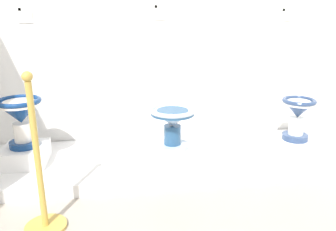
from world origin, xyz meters
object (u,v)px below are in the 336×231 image
at_px(plinth_block_pale_glazed, 172,153).
at_px(info_placard_first, 25,14).
at_px(antique_toilet_rightmost, 20,114).
at_px(stanchion_post_near_left, 41,188).
at_px(antique_toilet_pale_glazed, 172,120).
at_px(info_placard_third, 286,14).
at_px(plinth_block_leftmost, 294,142).
at_px(antique_toilet_leftmost, 298,113).
at_px(info_placard_second, 160,12).
at_px(plinth_block_rightmost, 26,155).

distance_m(plinth_block_pale_glazed, info_placard_first, 1.84).
bearing_deg(antique_toilet_rightmost, stanchion_post_near_left, -69.82).
height_order(antique_toilet_pale_glazed, info_placard_third, info_placard_third).
bearing_deg(antique_toilet_pale_glazed, antique_toilet_rightmost, 177.21).
height_order(antique_toilet_rightmost, plinth_block_pale_glazed, antique_toilet_rightmost).
xyz_separation_m(plinth_block_leftmost, antique_toilet_leftmost, (0.00, 0.00, 0.30)).
xyz_separation_m(antique_toilet_pale_glazed, plinth_block_leftmost, (1.26, 0.13, -0.33)).
distance_m(antique_toilet_leftmost, info_placard_third, 1.02).
distance_m(plinth_block_leftmost, info_placard_third, 1.30).
distance_m(antique_toilet_rightmost, info_placard_first, 0.94).
bearing_deg(antique_toilet_rightmost, info_placard_third, 11.15).
height_order(plinth_block_leftmost, info_placard_third, info_placard_third).
bearing_deg(antique_toilet_leftmost, stanchion_post_near_left, -158.08).
xyz_separation_m(info_placard_second, stanchion_post_near_left, (-0.94, -1.34, -1.07)).
relative_size(info_placard_third, stanchion_post_near_left, 0.13).
relative_size(plinth_block_rightmost, plinth_block_leftmost, 1.05).
bearing_deg(antique_toilet_pale_glazed, antique_toilet_leftmost, 5.76).
bearing_deg(antique_toilet_rightmost, antique_toilet_pale_glazed, -2.79).
height_order(plinth_block_pale_glazed, info_placard_second, info_placard_second).
bearing_deg(stanchion_post_near_left, antique_toilet_pale_glazed, 38.32).
relative_size(antique_toilet_leftmost, info_placard_second, 2.66).
distance_m(info_placard_first, stanchion_post_near_left, 1.73).
distance_m(info_placard_first, info_placard_second, 1.24).
bearing_deg(info_placard_first, antique_toilet_pale_glazed, -23.91).
height_order(antique_toilet_leftmost, stanchion_post_near_left, stanchion_post_near_left).
distance_m(plinth_block_rightmost, info_placard_second, 1.80).
bearing_deg(antique_toilet_leftmost, info_placard_third, 89.49).
distance_m(plinth_block_rightmost, plinth_block_pale_glazed, 1.29).
bearing_deg(antique_toilet_pale_glazed, info_placard_third, 24.10).
bearing_deg(plinth_block_rightmost, plinth_block_pale_glazed, -2.79).
bearing_deg(info_placard_first, info_placard_second, -0.00).
bearing_deg(info_placard_third, info_placard_first, 180.00).
xyz_separation_m(info_placard_first, info_placard_third, (2.53, -0.00, 0.00)).
bearing_deg(antique_toilet_leftmost, plinth_block_rightmost, -178.55).
xyz_separation_m(antique_toilet_pale_glazed, stanchion_post_near_left, (-0.98, -0.77, -0.16)).
height_order(antique_toilet_pale_glazed, plinth_block_leftmost, antique_toilet_pale_glazed).
bearing_deg(antique_toilet_leftmost, antique_toilet_rightmost, -178.55).
height_order(plinth_block_pale_glazed, antique_toilet_pale_glazed, antique_toilet_pale_glazed).
relative_size(plinth_block_rightmost, stanchion_post_near_left, 0.36).
bearing_deg(plinth_block_rightmost, stanchion_post_near_left, -69.82).
height_order(plinth_block_leftmost, antique_toilet_leftmost, antique_toilet_leftmost).
xyz_separation_m(info_placard_first, stanchion_post_near_left, (0.30, -1.34, -1.05)).
bearing_deg(info_placard_second, antique_toilet_pale_glazed, -86.53).
relative_size(plinth_block_leftmost, info_placard_first, 2.48).
bearing_deg(info_placard_first, stanchion_post_near_left, -77.53).
bearing_deg(plinth_block_leftmost, plinth_block_pale_glazed, -174.24).
height_order(info_placard_first, stanchion_post_near_left, info_placard_first).
distance_m(plinth_block_rightmost, antique_toilet_leftmost, 2.55).
xyz_separation_m(plinth_block_rightmost, plinth_block_pale_glazed, (1.28, -0.06, -0.04)).
bearing_deg(info_placard_third, plinth_block_rightmost, -168.85).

